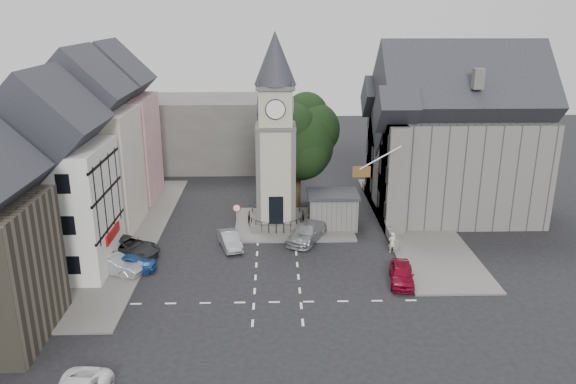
{
  "coord_description": "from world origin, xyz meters",
  "views": [
    {
      "loc": [
        -0.13,
        -37.37,
        17.83
      ],
      "look_at": [
        0.95,
        5.0,
        3.98
      ],
      "focal_mm": 35.0,
      "sensor_mm": 36.0,
      "label": 1
    }
  ],
  "objects_px": {
    "car_east_red": "(402,274)",
    "pedestrian": "(392,243)",
    "stone_shelter": "(332,210)",
    "car_west_blue": "(130,263)",
    "clock_tower": "(276,133)"
  },
  "relations": [
    {
      "from": "car_west_blue",
      "to": "pedestrian",
      "type": "bearing_deg",
      "value": -82.23
    },
    {
      "from": "stone_shelter",
      "to": "pedestrian",
      "type": "height_order",
      "value": "stone_shelter"
    },
    {
      "from": "stone_shelter",
      "to": "pedestrian",
      "type": "xyz_separation_m",
      "value": [
        4.05,
        -5.5,
        -0.73
      ]
    },
    {
      "from": "pedestrian",
      "to": "car_west_blue",
      "type": "bearing_deg",
      "value": -1.9
    },
    {
      "from": "clock_tower",
      "to": "stone_shelter",
      "type": "relative_size",
      "value": 3.78
    },
    {
      "from": "car_west_blue",
      "to": "pedestrian",
      "type": "distance_m",
      "value": 19.52
    },
    {
      "from": "clock_tower",
      "to": "stone_shelter",
      "type": "xyz_separation_m",
      "value": [
        4.8,
        -0.49,
        -6.57
      ]
    },
    {
      "from": "car_west_blue",
      "to": "car_east_red",
      "type": "height_order",
      "value": "car_east_red"
    },
    {
      "from": "car_east_red",
      "to": "pedestrian",
      "type": "xyz_separation_m",
      "value": [
        0.35,
        5.0,
        0.15
      ]
    },
    {
      "from": "car_west_blue",
      "to": "pedestrian",
      "type": "xyz_separation_m",
      "value": [
        19.32,
        2.79,
        0.17
      ]
    },
    {
      "from": "clock_tower",
      "to": "pedestrian",
      "type": "distance_m",
      "value": 12.95
    },
    {
      "from": "car_west_blue",
      "to": "car_east_red",
      "type": "relative_size",
      "value": 0.96
    },
    {
      "from": "stone_shelter",
      "to": "car_east_red",
      "type": "distance_m",
      "value": 11.17
    },
    {
      "from": "stone_shelter",
      "to": "pedestrian",
      "type": "distance_m",
      "value": 6.87
    },
    {
      "from": "car_west_blue",
      "to": "car_east_red",
      "type": "bearing_deg",
      "value": -97.1
    }
  ]
}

